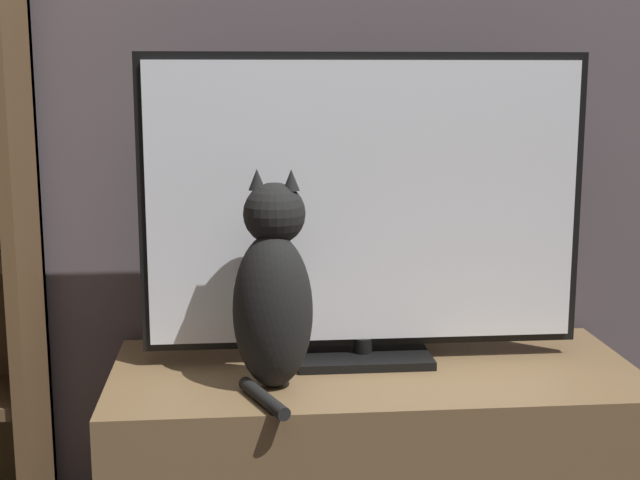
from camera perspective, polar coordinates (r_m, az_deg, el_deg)
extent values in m
cube|color=brown|center=(2.15, 3.46, -13.82)|extent=(1.20, 0.54, 0.45)
cube|color=black|center=(2.11, 2.75, -7.44)|extent=(0.31, 0.19, 0.02)
cylinder|color=black|center=(2.10, 2.75, -6.72)|extent=(0.04, 0.04, 0.04)
cube|color=black|center=(2.04, 2.81, 2.43)|extent=(1.02, 0.02, 0.67)
cube|color=white|center=(2.02, 2.86, 2.37)|extent=(0.98, 0.01, 0.64)
ellipsoid|color=black|center=(1.90, -3.04, -4.56)|extent=(0.20, 0.19, 0.34)
ellipsoid|color=silver|center=(1.96, -2.75, -4.61)|extent=(0.10, 0.07, 0.18)
sphere|color=black|center=(1.88, -2.94, 1.69)|extent=(0.16, 0.16, 0.13)
cone|color=black|center=(1.88, -4.06, 3.89)|extent=(0.04, 0.04, 0.04)
cone|color=black|center=(1.87, -1.85, 3.87)|extent=(0.04, 0.04, 0.04)
cylinder|color=black|center=(1.84, -3.62, -10.06)|extent=(0.10, 0.20, 0.03)
cube|color=brown|center=(2.15, -18.66, 3.50)|extent=(0.03, 0.28, 1.73)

